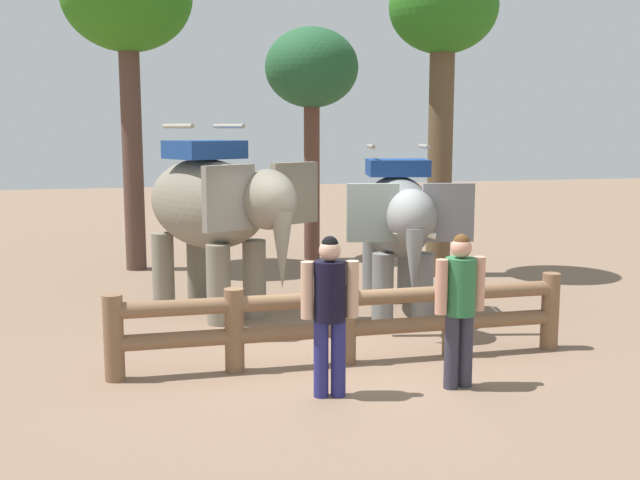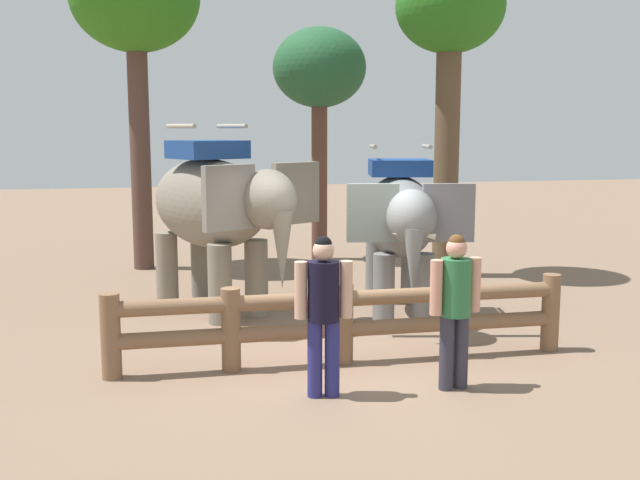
{
  "view_description": "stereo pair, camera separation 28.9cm",
  "coord_description": "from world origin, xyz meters",
  "px_view_note": "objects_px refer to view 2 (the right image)",
  "views": [
    {
      "loc": [
        -2.61,
        -9.12,
        3.01
      ],
      "look_at": [
        0.0,
        1.31,
        1.4
      ],
      "focal_mm": 42.38,
      "sensor_mm": 36.0,
      "label": 1
    },
    {
      "loc": [
        -2.32,
        -9.19,
        3.01
      ],
      "look_at": [
        0.0,
        1.31,
        1.4
      ],
      "focal_mm": 42.38,
      "sensor_mm": 36.0,
      "label": 2
    }
  ],
  "objects_px": {
    "tourist_woman_in_black": "(324,305)",
    "tree_back_center": "(319,74)",
    "elephant_near_left": "(216,208)",
    "tourist_man_in_blue": "(455,300)",
    "tree_far_left": "(450,25)",
    "tree_far_right": "(135,5)",
    "elephant_center": "(400,221)",
    "log_fence": "(344,318)"
  },
  "relations": [
    {
      "from": "tourist_woman_in_black",
      "to": "tree_far_right",
      "type": "xyz_separation_m",
      "value": [
        -2.05,
        8.47,
        4.44
      ]
    },
    {
      "from": "elephant_near_left",
      "to": "tourist_woman_in_black",
      "type": "bearing_deg",
      "value": -78.83
    },
    {
      "from": "elephant_near_left",
      "to": "tree_back_center",
      "type": "xyz_separation_m",
      "value": [
        2.71,
        4.59,
        2.46
      ]
    },
    {
      "from": "elephant_center",
      "to": "tree_far_right",
      "type": "xyz_separation_m",
      "value": [
        -4.04,
        5.17,
        3.95
      ]
    },
    {
      "from": "elephant_near_left",
      "to": "tree_far_left",
      "type": "xyz_separation_m",
      "value": [
        4.78,
        2.14,
        3.26
      ]
    },
    {
      "from": "elephant_center",
      "to": "tree_far_right",
      "type": "height_order",
      "value": "tree_far_right"
    },
    {
      "from": "log_fence",
      "to": "tree_far_right",
      "type": "bearing_deg",
      "value": 109.26
    },
    {
      "from": "elephant_near_left",
      "to": "tourist_man_in_blue",
      "type": "relative_size",
      "value": 1.98
    },
    {
      "from": "log_fence",
      "to": "tree_far_left",
      "type": "distance_m",
      "value": 7.62
    },
    {
      "from": "tourist_man_in_blue",
      "to": "tree_far_left",
      "type": "height_order",
      "value": "tree_far_left"
    },
    {
      "from": "elephant_center",
      "to": "tree_far_right",
      "type": "relative_size",
      "value": 0.48
    },
    {
      "from": "elephant_near_left",
      "to": "tree_far_right",
      "type": "distance_m",
      "value": 5.85
    },
    {
      "from": "elephant_center",
      "to": "elephant_near_left",
      "type": "bearing_deg",
      "value": 162.72
    },
    {
      "from": "elephant_center",
      "to": "tourist_man_in_blue",
      "type": "relative_size",
      "value": 1.8
    },
    {
      "from": "log_fence",
      "to": "elephant_near_left",
      "type": "relative_size",
      "value": 1.67
    },
    {
      "from": "elephant_center",
      "to": "tourist_woman_in_black",
      "type": "relative_size",
      "value": 1.78
    },
    {
      "from": "log_fence",
      "to": "elephant_center",
      "type": "height_order",
      "value": "elephant_center"
    },
    {
      "from": "log_fence",
      "to": "tree_far_right",
      "type": "distance_m",
      "value": 9.2
    },
    {
      "from": "tourist_woman_in_black",
      "to": "tree_far_left",
      "type": "relative_size",
      "value": 0.29
    },
    {
      "from": "tourist_woman_in_black",
      "to": "tree_back_center",
      "type": "height_order",
      "value": "tree_back_center"
    },
    {
      "from": "log_fence",
      "to": "tourist_man_in_blue",
      "type": "xyz_separation_m",
      "value": [
        1.01,
        -1.19,
        0.45
      ]
    },
    {
      "from": "tree_far_left",
      "to": "tree_far_right",
      "type": "distance_m",
      "value": 6.4
    },
    {
      "from": "elephant_near_left",
      "to": "tree_far_right",
      "type": "height_order",
      "value": "tree_far_right"
    },
    {
      "from": "elephant_center",
      "to": "tree_far_right",
      "type": "bearing_deg",
      "value": 128.02
    },
    {
      "from": "elephant_center",
      "to": "tree_back_center",
      "type": "bearing_deg",
      "value": 91.1
    },
    {
      "from": "elephant_center",
      "to": "tourist_man_in_blue",
      "type": "distance_m",
      "value": 3.44
    },
    {
      "from": "elephant_near_left",
      "to": "tree_far_left",
      "type": "bearing_deg",
      "value": 24.08
    },
    {
      "from": "log_fence",
      "to": "tourist_woman_in_black",
      "type": "distance_m",
      "value": 1.31
    },
    {
      "from": "tree_far_left",
      "to": "tourist_woman_in_black",
      "type": "bearing_deg",
      "value": -122.08
    },
    {
      "from": "log_fence",
      "to": "elephant_near_left",
      "type": "xyz_separation_m",
      "value": [
        -1.34,
        3.06,
        1.12
      ]
    },
    {
      "from": "log_fence",
      "to": "tourist_man_in_blue",
      "type": "relative_size",
      "value": 3.31
    },
    {
      "from": "log_fence",
      "to": "tree_back_center",
      "type": "height_order",
      "value": "tree_back_center"
    },
    {
      "from": "tree_back_center",
      "to": "elephant_center",
      "type": "bearing_deg",
      "value": -88.9
    },
    {
      "from": "tree_far_left",
      "to": "tree_far_right",
      "type": "bearing_deg",
      "value": 160.24
    },
    {
      "from": "log_fence",
      "to": "tourist_woman_in_black",
      "type": "height_order",
      "value": "tourist_woman_in_black"
    },
    {
      "from": "tree_far_right",
      "to": "elephant_center",
      "type": "bearing_deg",
      "value": -51.98
    },
    {
      "from": "elephant_near_left",
      "to": "tourist_man_in_blue",
      "type": "xyz_separation_m",
      "value": [
        2.35,
        -4.25,
        -0.67
      ]
    },
    {
      "from": "elephant_near_left",
      "to": "elephant_center",
      "type": "distance_m",
      "value": 2.96
    },
    {
      "from": "elephant_near_left",
      "to": "tourist_woman_in_black",
      "type": "height_order",
      "value": "elephant_near_left"
    },
    {
      "from": "log_fence",
      "to": "elephant_near_left",
      "type": "bearing_deg",
      "value": 113.72
    },
    {
      "from": "log_fence",
      "to": "tree_back_center",
      "type": "distance_m",
      "value": 8.56
    },
    {
      "from": "elephant_near_left",
      "to": "tree_back_center",
      "type": "relative_size",
      "value": 0.69
    }
  ]
}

